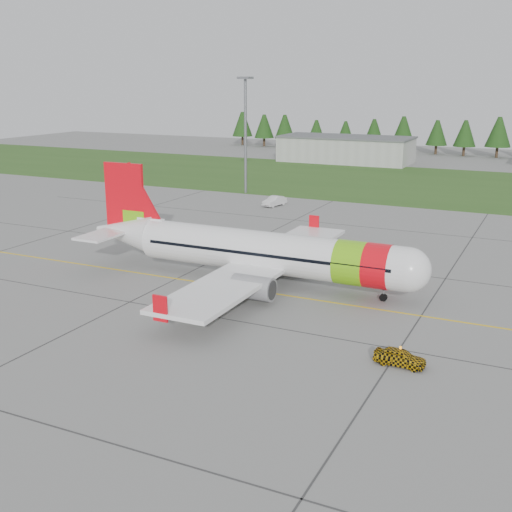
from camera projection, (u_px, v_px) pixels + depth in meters
The scene contains 9 objects.
ground at pixel (279, 328), 52.81m from camera, with size 320.00×320.00×0.00m, color gray.
aircraft at pixel (261, 252), 63.77m from camera, with size 37.01×33.89×11.22m.
follow_me_car at pixel (401, 341), 45.47m from camera, with size 1.50×1.27×3.72m, color gold.
service_van at pixel (275, 191), 103.87m from camera, with size 1.69×1.59×4.84m, color silver.
grass_strip at pixel (449, 186), 124.10m from camera, with size 320.00×50.00×0.03m, color #30561E.
taxi_guideline at pixel (313, 299), 59.76m from camera, with size 120.00×0.25×0.02m, color gold.
hangar_west at pixel (346, 150), 160.18m from camera, with size 32.00×14.00×6.00m, color #A8A8A3.
floodlight_mast at pixel (246, 137), 113.95m from camera, with size 0.50×0.50×20.00m, color slate.
treeline at pixel (486, 138), 171.46m from camera, with size 160.00×8.00×10.00m, color #1C3F14, non-canonical shape.
Camera 1 is at (19.69, -45.30, 19.71)m, focal length 45.00 mm.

